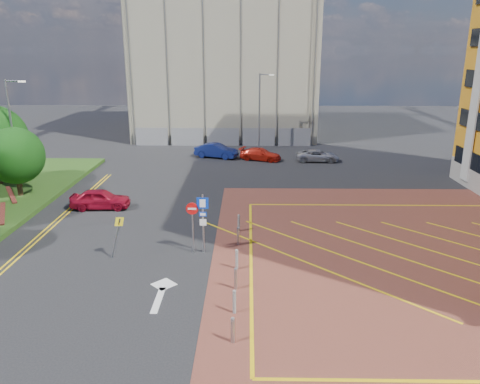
{
  "coord_description": "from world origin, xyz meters",
  "views": [
    {
      "loc": [
        2.82,
        -21.77,
        10.26
      ],
      "look_at": [
        2.37,
        4.23,
        2.37
      ],
      "focal_mm": 35.0,
      "sensor_mm": 36.0,
      "label": 1
    }
  ],
  "objects_px": {
    "tree_c": "(15,156)",
    "car_silver_back": "(318,156)",
    "lamp_left_far": "(13,130)",
    "sign_cluster": "(199,218)",
    "car_red_back": "(260,154)",
    "car_red_left": "(100,199)",
    "warning_sign": "(117,232)",
    "car_blue_back": "(216,151)",
    "lamp_back": "(260,109)"
  },
  "relations": [
    {
      "from": "lamp_left_far",
      "to": "warning_sign",
      "type": "distance_m",
      "value": 16.2
    },
    {
      "from": "lamp_left_far",
      "to": "car_red_back",
      "type": "bearing_deg",
      "value": 30.37
    },
    {
      "from": "lamp_back",
      "to": "car_red_left",
      "type": "distance_m",
      "value": 23.17
    },
    {
      "from": "lamp_back",
      "to": "sign_cluster",
      "type": "height_order",
      "value": "lamp_back"
    },
    {
      "from": "lamp_left_far",
      "to": "car_silver_back",
      "type": "xyz_separation_m",
      "value": [
        23.94,
        10.38,
        -4.09
      ]
    },
    {
      "from": "tree_c",
      "to": "lamp_back",
      "type": "distance_m",
      "value": 25.19
    },
    {
      "from": "warning_sign",
      "to": "car_blue_back",
      "type": "height_order",
      "value": "warning_sign"
    },
    {
      "from": "lamp_left_far",
      "to": "lamp_back",
      "type": "bearing_deg",
      "value": 40.86
    },
    {
      "from": "tree_c",
      "to": "car_blue_back",
      "type": "height_order",
      "value": "tree_c"
    },
    {
      "from": "lamp_back",
      "to": "car_silver_back",
      "type": "height_order",
      "value": "lamp_back"
    },
    {
      "from": "warning_sign",
      "to": "lamp_back",
      "type": "bearing_deg",
      "value": 74.19
    },
    {
      "from": "tree_c",
      "to": "sign_cluster",
      "type": "distance_m",
      "value": 16.53
    },
    {
      "from": "lamp_left_far",
      "to": "warning_sign",
      "type": "bearing_deg",
      "value": -47.97
    },
    {
      "from": "warning_sign",
      "to": "car_red_back",
      "type": "xyz_separation_m",
      "value": [
        7.82,
        22.6,
        -0.84
      ]
    },
    {
      "from": "car_blue_back",
      "to": "car_silver_back",
      "type": "xyz_separation_m",
      "value": [
        9.86,
        -1.49,
        -0.14
      ]
    },
    {
      "from": "car_blue_back",
      "to": "sign_cluster",
      "type": "bearing_deg",
      "value": -159.25
    },
    {
      "from": "car_red_back",
      "to": "car_red_left",
      "type": "bearing_deg",
      "value": 162.12
    },
    {
      "from": "car_red_left",
      "to": "car_red_back",
      "type": "bearing_deg",
      "value": -39.91
    },
    {
      "from": "car_red_left",
      "to": "car_silver_back",
      "type": "distance_m",
      "value": 21.96
    },
    {
      "from": "warning_sign",
      "to": "car_silver_back",
      "type": "bearing_deg",
      "value": 59.02
    },
    {
      "from": "lamp_back",
      "to": "car_red_back",
      "type": "xyz_separation_m",
      "value": [
        -0.05,
        -5.19,
        -3.77
      ]
    },
    {
      "from": "sign_cluster",
      "to": "tree_c",
      "type": "bearing_deg",
      "value": 146.84
    },
    {
      "from": "warning_sign",
      "to": "car_red_left",
      "type": "distance_m",
      "value": 8.56
    },
    {
      "from": "tree_c",
      "to": "lamp_back",
      "type": "height_order",
      "value": "lamp_back"
    },
    {
      "from": "warning_sign",
      "to": "car_red_back",
      "type": "bearing_deg",
      "value": 70.91
    },
    {
      "from": "tree_c",
      "to": "car_silver_back",
      "type": "xyz_separation_m",
      "value": [
        23.02,
        12.38,
        -2.63
      ]
    },
    {
      "from": "lamp_left_far",
      "to": "car_silver_back",
      "type": "distance_m",
      "value": 26.42
    },
    {
      "from": "car_blue_back",
      "to": "lamp_left_far",
      "type": "bearing_deg",
      "value": 149.29
    },
    {
      "from": "car_red_left",
      "to": "car_red_back",
      "type": "xyz_separation_m",
      "value": [
        11.15,
        14.75,
        -0.09
      ]
    },
    {
      "from": "lamp_back",
      "to": "car_red_left",
      "type": "xyz_separation_m",
      "value": [
        -11.2,
        -19.94,
        -3.69
      ]
    },
    {
      "from": "lamp_left_far",
      "to": "lamp_back",
      "type": "xyz_separation_m",
      "value": [
        18.5,
        16.0,
        -0.3
      ]
    },
    {
      "from": "warning_sign",
      "to": "lamp_left_far",
      "type": "bearing_deg",
      "value": 132.03
    },
    {
      "from": "lamp_left_far",
      "to": "car_red_left",
      "type": "bearing_deg",
      "value": -28.36
    },
    {
      "from": "sign_cluster",
      "to": "car_silver_back",
      "type": "height_order",
      "value": "sign_cluster"
    },
    {
      "from": "car_red_left",
      "to": "car_red_back",
      "type": "height_order",
      "value": "car_red_left"
    },
    {
      "from": "tree_c",
      "to": "car_red_left",
      "type": "height_order",
      "value": "tree_c"
    },
    {
      "from": "tree_c",
      "to": "lamp_back",
      "type": "xyz_separation_m",
      "value": [
        17.58,
        18.0,
        1.17
      ]
    },
    {
      "from": "car_blue_back",
      "to": "car_red_back",
      "type": "height_order",
      "value": "car_blue_back"
    },
    {
      "from": "lamp_back",
      "to": "warning_sign",
      "type": "height_order",
      "value": "lamp_back"
    },
    {
      "from": "car_red_left",
      "to": "tree_c",
      "type": "bearing_deg",
      "value": 70.26
    },
    {
      "from": "tree_c",
      "to": "sign_cluster",
      "type": "xyz_separation_m",
      "value": [
        13.8,
        -9.02,
        -1.24
      ]
    },
    {
      "from": "car_blue_back",
      "to": "tree_c",
      "type": "bearing_deg",
      "value": 155.66
    },
    {
      "from": "tree_c",
      "to": "car_silver_back",
      "type": "height_order",
      "value": "tree_c"
    },
    {
      "from": "lamp_left_far",
      "to": "car_red_back",
      "type": "relative_size",
      "value": 1.98
    },
    {
      "from": "lamp_left_far",
      "to": "sign_cluster",
      "type": "relative_size",
      "value": 2.5
    },
    {
      "from": "lamp_back",
      "to": "car_silver_back",
      "type": "xyz_separation_m",
      "value": [
        5.44,
        -5.62,
        -3.79
      ]
    },
    {
      "from": "car_red_left",
      "to": "car_blue_back",
      "type": "bearing_deg",
      "value": -26.04
    },
    {
      "from": "sign_cluster",
      "to": "car_red_left",
      "type": "bearing_deg",
      "value": 136.35
    },
    {
      "from": "lamp_back",
      "to": "sign_cluster",
      "type": "relative_size",
      "value": 2.5
    },
    {
      "from": "lamp_back",
      "to": "sign_cluster",
      "type": "bearing_deg",
      "value": -97.97
    }
  ]
}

